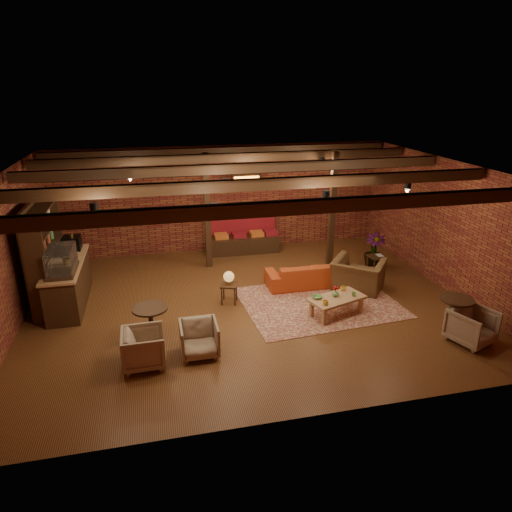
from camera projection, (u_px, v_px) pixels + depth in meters
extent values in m
plane|color=#39200E|center=(249.00, 304.00, 10.79)|extent=(10.00, 10.00, 0.00)
cube|color=black|center=(248.00, 169.00, 9.65)|extent=(10.00, 8.00, 0.02)
cube|color=maroon|center=(221.00, 199.00, 13.86)|extent=(10.00, 0.02, 3.20)
cube|color=maroon|center=(306.00, 328.00, 6.57)|extent=(10.00, 0.02, 3.20)
cube|color=maroon|center=(6.00, 258.00, 9.18)|extent=(0.02, 8.00, 3.20)
cube|color=maroon|center=(446.00, 226.00, 11.25)|extent=(0.02, 8.00, 3.20)
cylinder|color=black|center=(235.00, 172.00, 11.23)|extent=(9.60, 0.12, 0.12)
cube|color=black|center=(207.00, 212.00, 12.46)|extent=(0.16, 0.16, 3.20)
cube|color=black|center=(332.00, 210.00, 12.62)|extent=(0.16, 0.16, 3.20)
imported|color=#337F33|center=(70.00, 252.00, 10.62)|extent=(0.35, 0.39, 0.30)
cube|color=orange|center=(246.00, 179.00, 12.90)|extent=(0.86, 0.06, 0.30)
cube|color=maroon|center=(319.00, 302.00, 10.88)|extent=(3.76, 2.98, 0.01)
imported|color=#AB3C17|center=(307.00, 274.00, 11.72)|extent=(2.11, 0.82, 0.62)
cube|color=#A7744E|center=(337.00, 298.00, 10.17)|extent=(1.40, 1.00, 0.06)
cube|color=#A7744E|center=(324.00, 317.00, 9.82)|extent=(0.08, 0.08, 0.37)
cube|color=#A7744E|center=(360.00, 305.00, 10.33)|extent=(0.08, 0.08, 0.37)
cube|color=#A7744E|center=(312.00, 309.00, 10.17)|extent=(0.08, 0.08, 0.37)
cube|color=#A7744E|center=(347.00, 298.00, 10.68)|extent=(0.08, 0.08, 0.37)
imported|color=gold|center=(325.00, 303.00, 9.80)|extent=(0.16, 0.16, 0.10)
imported|color=#50873D|center=(354.00, 294.00, 10.20)|extent=(0.13, 0.13, 0.09)
imported|color=gold|center=(343.00, 288.00, 10.48)|extent=(0.16, 0.16, 0.10)
imported|color=#50873D|center=(317.00, 297.00, 10.12)|extent=(0.28, 0.28, 0.05)
imported|color=#50873D|center=(336.00, 294.00, 10.18)|extent=(0.15, 0.15, 0.12)
sphere|color=red|center=(336.00, 288.00, 10.13)|extent=(0.10, 0.10, 0.10)
cube|color=black|center=(229.00, 285.00, 10.73)|extent=(0.48, 0.48, 0.04)
cylinder|color=black|center=(229.00, 294.00, 10.81)|extent=(0.03, 0.03, 0.43)
cylinder|color=#A67437|center=(229.00, 284.00, 10.72)|extent=(0.13, 0.13, 0.02)
cylinder|color=#A67437|center=(229.00, 282.00, 10.70)|extent=(0.04, 0.04, 0.18)
sphere|color=gold|center=(229.00, 277.00, 10.65)|extent=(0.25, 0.25, 0.25)
cylinder|color=black|center=(150.00, 308.00, 9.05)|extent=(0.71, 0.71, 0.04)
cylinder|color=black|center=(151.00, 324.00, 9.18)|extent=(0.10, 0.10, 0.69)
cylinder|color=black|center=(153.00, 339.00, 9.30)|extent=(0.43, 0.43, 0.04)
imported|color=#C2B396|center=(144.00, 346.00, 8.36)|extent=(0.73, 0.78, 0.78)
imported|color=#C2B396|center=(199.00, 337.00, 8.70)|extent=(0.72, 0.67, 0.73)
imported|color=brown|center=(359.00, 270.00, 11.40)|extent=(1.44, 1.38, 1.06)
cube|color=black|center=(377.00, 257.00, 12.45)|extent=(0.48, 0.48, 0.04)
cylinder|color=black|center=(376.00, 265.00, 12.53)|extent=(0.04, 0.04, 0.44)
imported|color=black|center=(377.00, 256.00, 12.44)|extent=(0.18, 0.23, 0.02)
cylinder|color=black|center=(457.00, 299.00, 9.31)|extent=(0.68, 0.68, 0.04)
cylinder|color=black|center=(454.00, 316.00, 9.44)|extent=(0.11, 0.11, 0.74)
cylinder|color=black|center=(452.00, 332.00, 9.58)|extent=(0.41, 0.41, 0.04)
imported|color=#C2B396|center=(472.00, 325.00, 9.10)|extent=(0.98, 0.95, 0.79)
imported|color=#4C7F4C|center=(378.00, 217.00, 12.40)|extent=(2.06, 2.06, 2.97)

